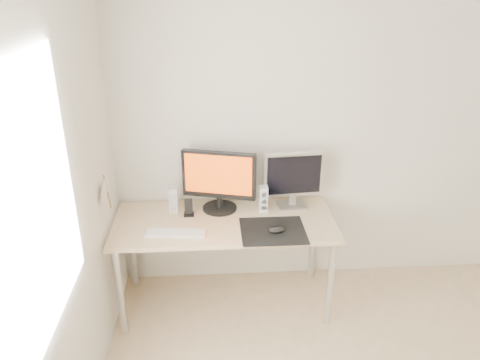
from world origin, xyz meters
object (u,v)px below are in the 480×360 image
speaker_left (173,200)px  keyboard (176,233)px  main_monitor (219,179)px  second_monitor (293,177)px  speaker_right (263,199)px  mouse (276,230)px  phone_dock (189,210)px  desk (224,229)px

speaker_left → keyboard: size_ratio=0.46×
main_monitor → second_monitor: (0.56, 0.03, -0.01)m
speaker_right → mouse: bearing=-80.6°
mouse → second_monitor: bearing=66.5°
phone_dock → second_monitor: bearing=7.5°
phone_dock → speaker_right: bearing=3.5°
main_monitor → phone_dock: size_ratio=4.03×
main_monitor → speaker_right: (0.33, -0.04, -0.16)m
main_monitor → speaker_left: (-0.34, -0.01, -0.16)m
speaker_left → speaker_right: (0.67, -0.03, 0.00)m
speaker_left → speaker_right: size_ratio=1.00×
keyboard → speaker_right: bearing=25.2°
speaker_right → main_monitor: bearing=172.3°
desk → second_monitor: second_monitor is taller
speaker_right → phone_dock: speaker_right is taller
speaker_left → keyboard: (0.03, -0.33, -0.09)m
main_monitor → speaker_right: 0.37m
second_monitor → phone_dock: (-0.79, -0.10, -0.20)m
desk → speaker_left: speaker_left is taller
desk → phone_dock: bearing=160.7°
speaker_right → second_monitor: bearing=16.8°
keyboard → main_monitor: bearing=47.9°
main_monitor → keyboard: bearing=-132.1°
second_monitor → speaker_left: size_ratio=2.28×
desk → main_monitor: 0.37m
desk → second_monitor: 0.65m
mouse → keyboard: mouse is taller
desk → keyboard: 0.39m
keyboard → desk: bearing=27.2°
speaker_left → phone_dock: (0.11, -0.07, -0.06)m
main_monitor → speaker_right: size_ratio=2.74×
speaker_right → phone_dock: 0.56m
desk → speaker_left: bearing=157.2°
mouse → desk: size_ratio=0.07×
desk → phone_dock: phone_dock is taller
phone_dock → keyboard: bearing=-107.3°
phone_dock → main_monitor: bearing=19.0°
mouse → speaker_left: bearing=153.3°
mouse → desk: mouse is taller
second_monitor → keyboard: size_ratio=1.05×
mouse → phone_dock: (-0.61, 0.30, 0.02)m
speaker_left → phone_dock: bearing=-30.2°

